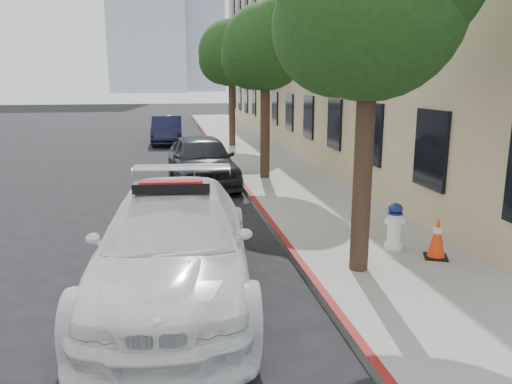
{
  "coord_description": "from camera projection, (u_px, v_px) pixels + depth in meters",
  "views": [
    {
      "loc": [
        -0.1,
        -9.3,
        3.19
      ],
      "look_at": [
        1.59,
        0.22,
        1.0
      ],
      "focal_mm": 35.0,
      "sensor_mm": 36.0,
      "label": 1
    }
  ],
  "objects": [
    {
      "name": "ground",
      "position": [
        177.0,
        248.0,
        9.65
      ],
      "size": [
        120.0,
        120.0,
        0.0
      ],
      "primitive_type": "plane",
      "color": "black",
      "rests_on": "ground"
    },
    {
      "name": "sidewalk",
      "position": [
        263.0,
        159.0,
        19.85
      ],
      "size": [
        3.2,
        50.0,
        0.15
      ],
      "primitive_type": "cube",
      "color": "gray",
      "rests_on": "ground"
    },
    {
      "name": "curb_strip",
      "position": [
        224.0,
        160.0,
        19.59
      ],
      "size": [
        0.12,
        50.0,
        0.15
      ],
      "primitive_type": "cube",
      "color": "maroon",
      "rests_on": "ground"
    },
    {
      "name": "building",
      "position": [
        356.0,
        42.0,
        24.52
      ],
      "size": [
        8.0,
        36.0,
        10.0
      ],
      "primitive_type": "cube",
      "color": "tan",
      "rests_on": "ground"
    },
    {
      "name": "tower_right",
      "position": [
        196.0,
        9.0,
        135.97
      ],
      "size": [
        14.0,
        14.0,
        44.0
      ],
      "primitive_type": "cube",
      "color": "#9EA8B7",
      "rests_on": "ground"
    },
    {
      "name": "tree_near",
      "position": [
        373.0,
        3.0,
        7.27
      ],
      "size": [
        2.92,
        2.82,
        5.62
      ],
      "color": "black",
      "rests_on": "sidewalk"
    },
    {
      "name": "tree_mid",
      "position": [
        266.0,
        46.0,
        14.98
      ],
      "size": [
        2.77,
        2.64,
        5.43
      ],
      "color": "black",
      "rests_on": "sidewalk"
    },
    {
      "name": "tree_far",
      "position": [
        232.0,
        52.0,
        22.61
      ],
      "size": [
        3.1,
        3.0,
        5.81
      ],
      "color": "black",
      "rests_on": "sidewalk"
    },
    {
      "name": "police_car",
      "position": [
        174.0,
        244.0,
        7.39
      ],
      "size": [
        2.71,
        5.71,
        1.76
      ],
      "rotation": [
        0.0,
        0.0,
        -0.08
      ],
      "color": "white",
      "rests_on": "ground"
    },
    {
      "name": "parked_car_mid",
      "position": [
        202.0,
        160.0,
        15.31
      ],
      "size": [
        2.21,
        4.68,
        1.55
      ],
      "primitive_type": "imported",
      "rotation": [
        0.0,
        0.0,
        0.09
      ],
      "color": "black",
      "rests_on": "ground"
    },
    {
      "name": "parked_car_far",
      "position": [
        167.0,
        130.0,
        25.21
      ],
      "size": [
        1.57,
        4.24,
        1.39
      ],
      "primitive_type": "imported",
      "rotation": [
        0.0,
        0.0,
        -0.02
      ],
      "color": "black",
      "rests_on": "ground"
    },
    {
      "name": "fire_hydrant",
      "position": [
        394.0,
        226.0,
        9.1
      ],
      "size": [
        0.36,
        0.33,
        0.85
      ],
      "rotation": [
        0.0,
        0.0,
        -0.38
      ],
      "color": "white",
      "rests_on": "sidewalk"
    },
    {
      "name": "traffic_cone",
      "position": [
        437.0,
        238.0,
        8.62
      ],
      "size": [
        0.51,
        0.51,
        0.74
      ],
      "rotation": [
        0.0,
        0.0,
        -0.4
      ],
      "color": "black",
      "rests_on": "sidewalk"
    }
  ]
}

